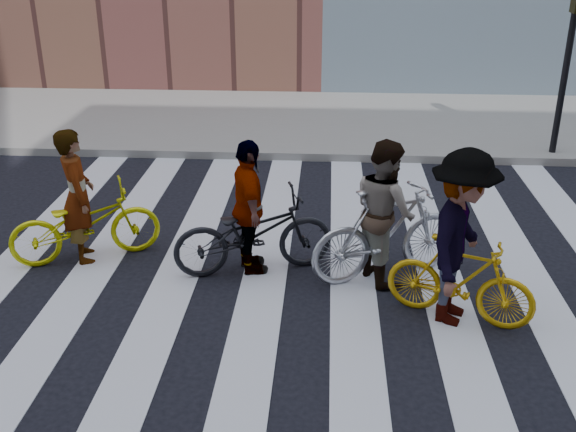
# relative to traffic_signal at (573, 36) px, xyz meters

# --- Properties ---
(ground) EXTENTS (100.00, 100.00, 0.00)m
(ground) POSITION_rel_traffic_signal_xyz_m (-4.40, -5.32, -2.28)
(ground) COLOR black
(ground) RESTS_ON ground
(sidewalk_far) EXTENTS (100.00, 5.00, 0.15)m
(sidewalk_far) POSITION_rel_traffic_signal_xyz_m (-4.40, 2.18, -2.20)
(sidewalk_far) COLOR gray
(sidewalk_far) RESTS_ON ground
(zebra_crosswalk) EXTENTS (8.25, 10.00, 0.01)m
(zebra_crosswalk) POSITION_rel_traffic_signal_xyz_m (-4.40, -5.32, -2.27)
(zebra_crosswalk) COLOR silver
(zebra_crosswalk) RESTS_ON ground
(traffic_signal) EXTENTS (0.22, 0.42, 3.33)m
(traffic_signal) POSITION_rel_traffic_signal_xyz_m (0.00, 0.00, 0.00)
(traffic_signal) COLOR black
(traffic_signal) RESTS_ON ground
(bike_yellow_left) EXTENTS (2.02, 1.38, 1.00)m
(bike_yellow_left) POSITION_rel_traffic_signal_xyz_m (-7.32, -4.45, -1.78)
(bike_yellow_left) COLOR #CCD00B
(bike_yellow_left) RESTS_ON ground
(bike_silver_mid) EXTENTS (2.06, 1.32, 1.20)m
(bike_silver_mid) POSITION_rel_traffic_signal_xyz_m (-3.45, -4.71, -1.68)
(bike_silver_mid) COLOR #B8BAC2
(bike_silver_mid) RESTS_ON ground
(bike_yellow_right) EXTENTS (1.69, 1.03, 0.98)m
(bike_yellow_right) POSITION_rel_traffic_signal_xyz_m (-2.71, -5.65, -1.79)
(bike_yellow_right) COLOR #D59D0B
(bike_yellow_right) RESTS_ON ground
(bike_dark_rear) EXTENTS (2.13, 1.25, 1.06)m
(bike_dark_rear) POSITION_rel_traffic_signal_xyz_m (-5.10, -4.66, -1.75)
(bike_dark_rear) COLOR black
(bike_dark_rear) RESTS_ON ground
(rider_left) EXTENTS (0.65, 0.76, 1.77)m
(rider_left) POSITION_rel_traffic_signal_xyz_m (-7.37, -4.45, -1.39)
(rider_left) COLOR slate
(rider_left) RESTS_ON ground
(rider_mid) EXTENTS (0.97, 1.07, 1.78)m
(rider_mid) POSITION_rel_traffic_signal_xyz_m (-3.50, -4.71, -1.39)
(rider_mid) COLOR slate
(rider_mid) RESTS_ON ground
(rider_right) EXTENTS (1.16, 1.46, 1.98)m
(rider_right) POSITION_rel_traffic_signal_xyz_m (-2.76, -5.65, -1.29)
(rider_right) COLOR slate
(rider_right) RESTS_ON ground
(rider_rear) EXTENTS (0.69, 1.09, 1.73)m
(rider_rear) POSITION_rel_traffic_signal_xyz_m (-5.15, -4.66, -1.41)
(rider_rear) COLOR slate
(rider_rear) RESTS_ON ground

